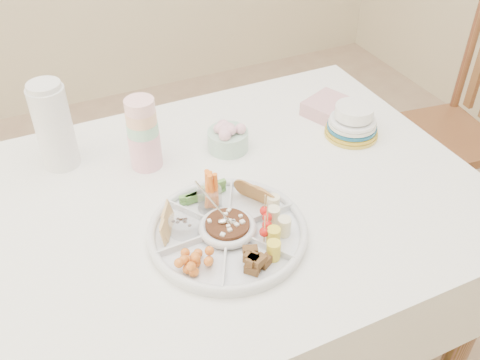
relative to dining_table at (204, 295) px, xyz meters
name	(u,v)px	position (x,y,z in m)	size (l,w,h in m)	color
dining_table	(204,295)	(0.00, 0.00, 0.00)	(1.52, 1.02, 0.76)	white
chair	(444,127)	(1.14, 0.27, 0.14)	(0.43, 0.43, 1.04)	brown
party_tray	(228,230)	(0.02, -0.15, 0.40)	(0.38, 0.38, 0.04)	white
bean_dip	(227,227)	(0.02, -0.15, 0.41)	(0.11, 0.11, 0.04)	#5B3412
tortillas	(256,193)	(0.13, -0.08, 0.42)	(0.09, 0.09, 0.05)	#AB6327
carrot_cucumber	(204,186)	(0.01, -0.02, 0.44)	(0.12, 0.12, 0.11)	orange
pita_raisins	(173,222)	(-0.10, -0.09, 0.42)	(0.10, 0.10, 0.05)	tan
cherries	(195,260)	(-0.09, -0.22, 0.42)	(0.10, 0.10, 0.04)	orange
granola_chunks	(254,262)	(0.02, -0.28, 0.42)	(0.09, 0.09, 0.04)	brown
banana_tomato	(282,220)	(0.13, -0.21, 0.44)	(0.11, 0.11, 0.09)	#F8EB86
cup_stack	(143,128)	(-0.07, 0.21, 0.50)	(0.09, 0.09, 0.25)	#B9BDB8
thermos	(53,125)	(-0.29, 0.32, 0.51)	(0.10, 0.10, 0.26)	silver
flower_bowl	(228,136)	(0.17, 0.18, 0.42)	(0.12, 0.12, 0.09)	#9EB3A4
napkin_stack	(328,107)	(0.54, 0.23, 0.40)	(0.14, 0.12, 0.05)	#D2979F
plate_stack	(353,120)	(0.54, 0.09, 0.43)	(0.16, 0.16, 0.10)	gold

